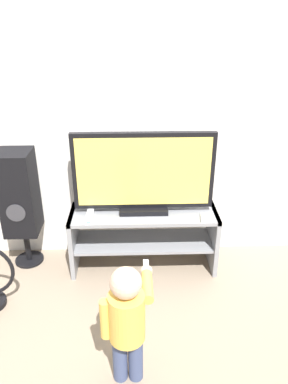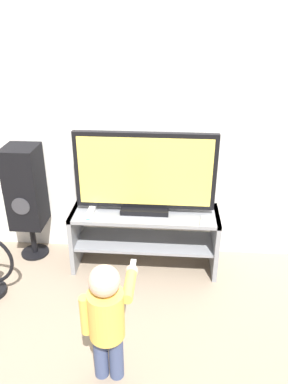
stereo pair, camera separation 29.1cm
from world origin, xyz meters
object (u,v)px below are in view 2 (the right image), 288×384
Objects in this scene: child at (107,314)px; remote_primary at (203,221)px; game_console at (90,214)px; speaker_tower at (26,189)px; television at (145,174)px.

remote_primary is at bearing 58.87° from child.
game_console is 1.07m from child.
game_console is 1.46× the size of remote_primary.
game_console is 0.19× the size of speaker_tower.
television is 0.55m from game_console.
speaker_tower is at bearing 126.55° from child.
child is (0.31, -1.02, -0.07)m from game_console.
remote_primary is at bearing -17.94° from television.
remote_primary is (0.90, -0.03, -0.01)m from game_console.
television reaches higher than game_console.
remote_primary is at bearing -8.42° from speaker_tower.
speaker_tower is at bearing 176.12° from television.
television reaches higher than speaker_tower.
speaker_tower is (-0.90, 1.21, 0.18)m from child.
child is at bearing -73.36° from game_console.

